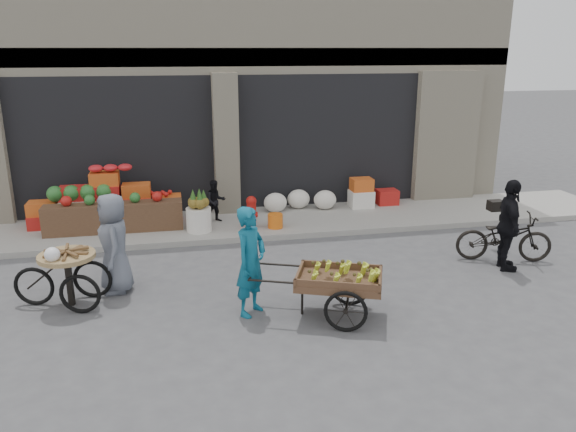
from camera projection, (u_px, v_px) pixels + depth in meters
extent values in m
plane|color=#424244|center=(263.00, 307.00, 8.55)|extent=(80.00, 80.00, 0.00)
cube|color=gray|center=(233.00, 224.00, 12.38)|extent=(18.00, 2.20, 0.12)
cube|color=beige|center=(212.00, 59.00, 15.24)|extent=(14.00, 6.00, 7.00)
cube|color=gray|center=(222.00, 57.00, 12.54)|extent=(14.00, 0.30, 0.40)
cube|color=black|center=(117.00, 142.00, 13.22)|extent=(4.40, 1.60, 3.10)
cube|color=black|center=(320.00, 136.00, 14.18)|extent=(4.40, 1.60, 3.10)
cube|color=beige|center=(225.00, 144.00, 12.90)|extent=(0.55, 0.80, 3.22)
cube|color=brown|center=(114.00, 217.00, 11.65)|extent=(2.80, 0.45, 0.60)
sphere|color=#1E5923|center=(80.00, 193.00, 11.86)|extent=(0.34, 0.34, 0.34)
cylinder|color=silver|center=(199.00, 220.00, 11.68)|extent=(0.52, 0.52, 0.50)
cylinder|color=#A5140F|center=(252.00, 216.00, 11.84)|extent=(0.20, 0.20, 0.56)
sphere|color=#A5140F|center=(251.00, 201.00, 11.74)|extent=(0.22, 0.22, 0.22)
cylinder|color=orange|center=(275.00, 221.00, 11.92)|extent=(0.32, 0.32, 0.30)
ellipsoid|color=silver|center=(300.00, 201.00, 13.19)|extent=(1.70, 0.60, 0.44)
imported|color=black|center=(215.00, 201.00, 12.25)|extent=(0.51, 0.43, 0.93)
cube|color=brown|center=(339.00, 282.00, 8.09)|extent=(1.42, 1.19, 0.11)
torus|color=black|center=(346.00, 312.00, 7.73)|extent=(0.59, 0.28, 0.61)
torus|color=black|center=(350.00, 286.00, 8.55)|extent=(0.59, 0.28, 0.61)
cylinder|color=black|center=(302.00, 298.00, 8.27)|extent=(0.05, 0.05, 0.50)
imported|color=#0E5571|center=(251.00, 261.00, 8.15)|extent=(0.69, 0.71, 1.64)
cylinder|color=#9E7F51|center=(66.00, 256.00, 8.41)|extent=(0.99, 0.99, 0.07)
cube|color=black|center=(69.00, 281.00, 8.52)|extent=(0.09, 0.09, 0.80)
torus|color=black|center=(80.00, 294.00, 8.28)|extent=(0.62, 0.18, 0.62)
torus|color=black|center=(93.00, 279.00, 8.82)|extent=(0.62, 0.18, 0.62)
torus|color=black|center=(34.00, 286.00, 8.55)|extent=(0.62, 0.18, 0.62)
imported|color=slate|center=(114.00, 243.00, 8.93)|extent=(0.62, 0.86, 1.63)
imported|color=black|center=(504.00, 237.00, 10.33)|extent=(1.82, 1.08, 0.90)
imported|color=black|center=(509.00, 225.00, 9.81)|extent=(0.67, 1.03, 1.64)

